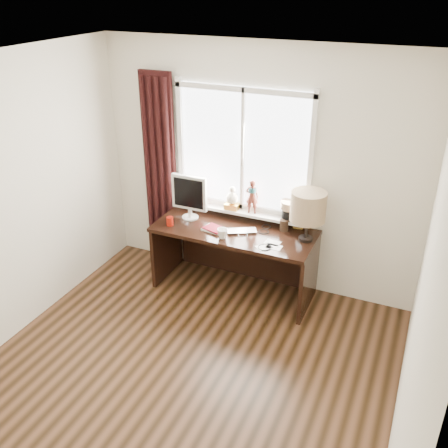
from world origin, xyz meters
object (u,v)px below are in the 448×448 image
at_px(monitor, 189,195).
at_px(table_lamp, 308,207).
at_px(mug, 222,233).
at_px(desk, 237,246).
at_px(red_cup, 170,221).
at_px(laptop, 242,231).

distance_m(monitor, table_lamp, 1.29).
xyz_separation_m(monitor, table_lamp, (1.29, 0.02, 0.09)).
xyz_separation_m(mug, desk, (0.04, 0.31, -0.30)).
distance_m(mug, monitor, 0.62).
distance_m(red_cup, monitor, 0.35).
height_order(mug, red_cup, mug).
relative_size(monitor, table_lamp, 0.94).
bearing_deg(laptop, table_lamp, -19.69).
relative_size(laptop, table_lamp, 0.58).
bearing_deg(red_cup, desk, 22.71).
height_order(laptop, table_lamp, table_lamp).
distance_m(mug, red_cup, 0.62).
distance_m(red_cup, table_lamp, 1.46).
relative_size(laptop, mug, 2.85).
distance_m(red_cup, desk, 0.78).
bearing_deg(laptop, desk, 100.59).
bearing_deg(laptop, monitor, 144.24).
xyz_separation_m(red_cup, monitor, (0.11, 0.24, 0.23)).
xyz_separation_m(desk, monitor, (-0.55, -0.03, 0.52)).
relative_size(mug, table_lamp, 0.21).
relative_size(desk, table_lamp, 3.27).
bearing_deg(desk, mug, -97.35).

